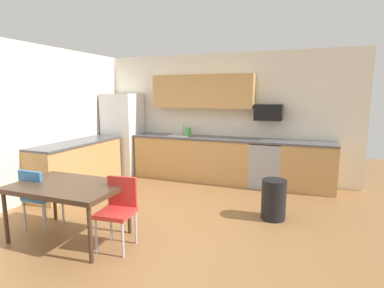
{
  "coord_description": "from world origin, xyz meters",
  "views": [
    {
      "loc": [
        1.81,
        -3.79,
        1.85
      ],
      "look_at": [
        0.0,
        1.0,
        1.0
      ],
      "focal_mm": 28.36,
      "sensor_mm": 36.0,
      "label": 1
    }
  ],
  "objects_px": {
    "chair_near_table": "(119,206)",
    "trash_bin": "(274,199)",
    "dining_table": "(68,189)",
    "chair_far_side": "(39,194)",
    "refrigerator": "(123,134)",
    "kettle": "(188,132)",
    "oven_range": "(266,164)",
    "microwave": "(269,112)"
  },
  "relations": [
    {
      "from": "refrigerator",
      "to": "chair_far_side",
      "type": "height_order",
      "value": "refrigerator"
    },
    {
      "from": "oven_range",
      "to": "kettle",
      "type": "bearing_deg",
      "value": 178.32
    },
    {
      "from": "kettle",
      "to": "dining_table",
      "type": "bearing_deg",
      "value": -96.41
    },
    {
      "from": "oven_range",
      "to": "chair_near_table",
      "type": "distance_m",
      "value": 3.42
    },
    {
      "from": "oven_range",
      "to": "chair_far_side",
      "type": "relative_size",
      "value": 1.07
    },
    {
      "from": "dining_table",
      "to": "refrigerator",
      "type": "bearing_deg",
      "value": 111.26
    },
    {
      "from": "microwave",
      "to": "dining_table",
      "type": "distance_m",
      "value": 3.98
    },
    {
      "from": "dining_table",
      "to": "trash_bin",
      "type": "xyz_separation_m",
      "value": [
        2.39,
        1.56,
        -0.36
      ]
    },
    {
      "from": "trash_bin",
      "to": "kettle",
      "type": "relative_size",
      "value": 3.0
    },
    {
      "from": "chair_near_table",
      "to": "chair_far_side",
      "type": "distance_m",
      "value": 1.29
    },
    {
      "from": "dining_table",
      "to": "trash_bin",
      "type": "relative_size",
      "value": 2.33
    },
    {
      "from": "microwave",
      "to": "chair_far_side",
      "type": "distance_m",
      "value": 4.29
    },
    {
      "from": "refrigerator",
      "to": "microwave",
      "type": "distance_m",
      "value": 3.33
    },
    {
      "from": "refrigerator",
      "to": "chair_near_table",
      "type": "distance_m",
      "value": 3.64
    },
    {
      "from": "chair_near_table",
      "to": "kettle",
      "type": "xyz_separation_m",
      "value": [
        -0.35,
        3.19,
        0.52
      ]
    },
    {
      "from": "chair_far_side",
      "to": "trash_bin",
      "type": "height_order",
      "value": "chair_far_side"
    },
    {
      "from": "kettle",
      "to": "refrigerator",
      "type": "bearing_deg",
      "value": -175.28
    },
    {
      "from": "trash_bin",
      "to": "chair_far_side",
      "type": "bearing_deg",
      "value": -153.34
    },
    {
      "from": "refrigerator",
      "to": "kettle",
      "type": "bearing_deg",
      "value": 4.72
    },
    {
      "from": "refrigerator",
      "to": "trash_bin",
      "type": "relative_size",
      "value": 3.09
    },
    {
      "from": "chair_near_table",
      "to": "chair_far_side",
      "type": "xyz_separation_m",
      "value": [
        -1.29,
        0.01,
        0.0
      ]
    },
    {
      "from": "oven_range",
      "to": "chair_near_table",
      "type": "bearing_deg",
      "value": -113.38
    },
    {
      "from": "dining_table",
      "to": "chair_near_table",
      "type": "xyz_separation_m",
      "value": [
        0.71,
        0.05,
        -0.16
      ]
    },
    {
      "from": "dining_table",
      "to": "chair_far_side",
      "type": "xyz_separation_m",
      "value": [
        -0.58,
        0.07,
        -0.16
      ]
    },
    {
      "from": "refrigerator",
      "to": "microwave",
      "type": "bearing_deg",
      "value": 3.14
    },
    {
      "from": "dining_table",
      "to": "kettle",
      "type": "bearing_deg",
      "value": 83.59
    },
    {
      "from": "trash_bin",
      "to": "dining_table",
      "type": "bearing_deg",
      "value": -146.96
    },
    {
      "from": "refrigerator",
      "to": "trash_bin",
      "type": "xyz_separation_m",
      "value": [
        3.6,
        -1.56,
        -0.63
      ]
    },
    {
      "from": "oven_range",
      "to": "microwave",
      "type": "height_order",
      "value": "microwave"
    },
    {
      "from": "kettle",
      "to": "chair_near_table",
      "type": "bearing_deg",
      "value": -83.78
    },
    {
      "from": "chair_near_table",
      "to": "chair_far_side",
      "type": "bearing_deg",
      "value": 179.43
    },
    {
      "from": "microwave",
      "to": "oven_range",
      "type": "bearing_deg",
      "value": -90.0
    },
    {
      "from": "kettle",
      "to": "oven_range",
      "type": "bearing_deg",
      "value": -1.68
    },
    {
      "from": "chair_near_table",
      "to": "refrigerator",
      "type": "bearing_deg",
      "value": 122.15
    },
    {
      "from": "refrigerator",
      "to": "chair_near_table",
      "type": "height_order",
      "value": "refrigerator"
    },
    {
      "from": "dining_table",
      "to": "kettle",
      "type": "distance_m",
      "value": 3.28
    },
    {
      "from": "microwave",
      "to": "dining_table",
      "type": "relative_size",
      "value": 0.39
    },
    {
      "from": "oven_range",
      "to": "microwave",
      "type": "distance_m",
      "value": 1.04
    },
    {
      "from": "refrigerator",
      "to": "chair_far_side",
      "type": "distance_m",
      "value": 3.14
    },
    {
      "from": "oven_range",
      "to": "chair_far_side",
      "type": "xyz_separation_m",
      "value": [
        -2.65,
        -3.13,
        0.05
      ]
    },
    {
      "from": "chair_near_table",
      "to": "trash_bin",
      "type": "relative_size",
      "value": 1.42
    },
    {
      "from": "chair_near_table",
      "to": "trash_bin",
      "type": "height_order",
      "value": "chair_near_table"
    }
  ]
}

